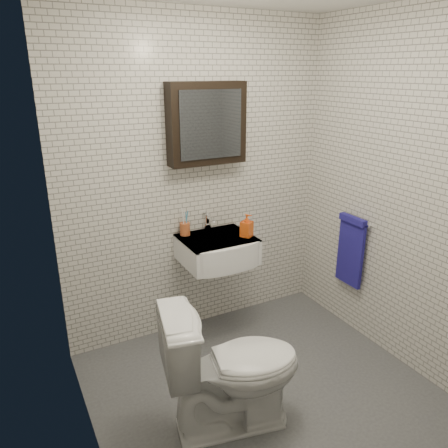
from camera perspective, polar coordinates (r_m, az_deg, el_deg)
name	(u,v)px	position (r m, az deg, el deg)	size (l,w,h in m)	color
ground	(262,389)	(3.21, 4.99, -20.71)	(2.20, 2.00, 0.01)	#474A4E
room_shell	(269,182)	(2.53, 5.96, 5.46)	(2.22, 2.02, 2.51)	silver
washbasin	(219,250)	(3.38, -0.63, -3.45)	(0.55, 0.50, 0.20)	white
faucet	(208,223)	(3.49, -2.12, 0.10)	(0.06, 0.20, 0.15)	silver
mirror_cabinet	(207,124)	(3.31, -2.26, 12.96)	(0.60, 0.15, 0.60)	black
towel_rail	(351,248)	(3.66, 16.24, -3.01)	(0.09, 0.30, 0.58)	silver
toothbrush_cup	(185,228)	(3.43, -5.12, -0.56)	(0.08, 0.08, 0.22)	#B3562C
soap_bottle	(247,225)	(3.38, 2.98, -0.19)	(0.08, 0.08, 0.18)	orange
toilet	(232,367)	(2.72, 1.08, -18.17)	(0.46, 0.81, 0.83)	white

